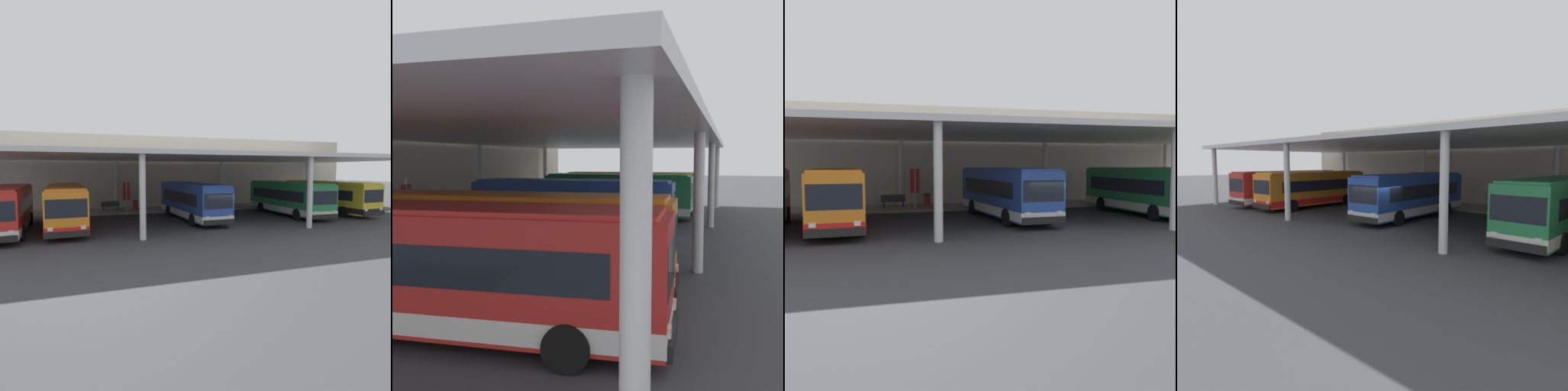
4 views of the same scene
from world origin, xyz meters
TOP-DOWN VIEW (x-y plane):
  - ground_plane at (0.00, 0.00)m, footprint 200.00×200.00m
  - platform_kerb at (0.00, 11.75)m, footprint 42.00×4.50m
  - station_building_facade at (0.00, 15.00)m, footprint 48.00×1.60m
  - canopy_shelter at (0.00, 5.50)m, footprint 40.00×17.00m
  - bus_nearest_bay at (-14.52, 2.74)m, footprint 3.13×10.65m
  - bus_second_bay at (-10.78, 3.08)m, footprint 3.10×10.65m
  - bus_middle_bay at (-0.68, 4.26)m, footprint 3.06×10.63m
  - bus_far_bay at (8.89, 4.03)m, footprint 2.90×10.59m
  - bus_departing at (13.68, 4.13)m, footprint 3.17×10.66m
  - trash_bin at (-4.47, 11.35)m, footprint 0.52×0.52m
  - banner_sign at (-5.42, 10.94)m, footprint 0.70×0.12m

SIDE VIEW (x-z plane):
  - ground_plane at x=0.00m, z-range 0.00..0.00m
  - platform_kerb at x=0.00m, z-range 0.00..0.18m
  - trash_bin at x=-4.47m, z-range 0.19..1.17m
  - bus_nearest_bay at x=-14.52m, z-range 0.07..3.24m
  - bus_second_bay at x=-10.78m, z-range 0.07..3.24m
  - bus_middle_bay at x=-0.68m, z-range 0.07..3.24m
  - bus_far_bay at x=8.89m, z-range 0.07..3.24m
  - bus_departing at x=13.68m, z-range 0.07..3.24m
  - banner_sign at x=-5.42m, z-range 0.38..3.58m
  - station_building_facade at x=0.00m, z-range 0.00..8.12m
  - canopy_shelter at x=0.00m, z-range 2.54..8.09m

